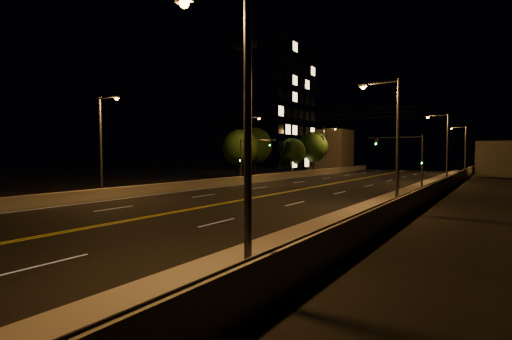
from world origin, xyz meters
The scene contains 24 objects.
road centered at (0.00, 20.00, 0.01)m, with size 18.00×120.00×0.02m, color black.
sidewalk centered at (10.80, 20.00, 0.15)m, with size 3.60×120.00×0.30m, color gray.
curb centered at (8.93, 20.00, 0.07)m, with size 0.14×120.00×0.15m, color gray.
parapet_wall centered at (12.45, 20.00, 0.80)m, with size 0.30×120.00×1.00m, color gray.
jersey_barrier centered at (-9.18, 20.00, 0.47)m, with size 0.45×120.00×0.94m, color gray.
distant_building_right centered at (16.50, 68.11, 2.81)m, with size 6.00×10.00×5.63m, color gray.
distant_building_left centered at (-16.00, 76.27, 4.50)m, with size 8.00×8.00×9.01m, color gray.
parapet_rail centered at (12.45, 20.00, 1.33)m, with size 0.06×0.06×120.00m, color black.
lane_markings centered at (0.00, 19.93, 0.02)m, with size 17.32×116.00×0.00m.
streetlight_0 centered at (11.50, 2.96, 4.86)m, with size 2.55×0.28×8.33m.
streetlight_1 centered at (11.50, 19.11, 4.86)m, with size 2.55×0.28×8.33m.
streetlight_2 centered at (11.50, 43.52, 4.86)m, with size 2.55×0.28×8.33m.
streetlight_3 centered at (11.50, 67.86, 4.86)m, with size 2.55×0.28×8.33m.
streetlight_4 centered at (-9.90, 13.36, 4.86)m, with size 2.55×0.28×8.33m.
streetlight_5 centered at (-9.90, 33.63, 4.86)m, with size 2.55×0.28×8.33m.
streetlight_6 centered at (-9.90, 58.56, 4.86)m, with size 2.55×0.28×8.33m.
traffic_signal_right centered at (9.93, 32.29, 3.51)m, with size 5.11×0.31×5.46m.
traffic_signal_left centered at (-8.73, 32.29, 3.51)m, with size 5.11×0.31×5.46m.
overhead_wires centered at (0.00, 29.50, 7.40)m, with size 22.00×0.03×0.83m.
building_tower centered at (-25.00, 53.75, 12.02)m, with size 24.00×15.00×25.18m.
tree_0 centered at (-13.94, 37.75, 4.46)m, with size 5.22×5.22×7.08m.
tree_1 centered at (-16.05, 44.45, 4.91)m, with size 5.75×5.75×7.79m.
tree_2 centered at (-13.76, 53.07, 4.01)m, with size 4.69×4.69×6.36m.
tree_3 centered at (-12.69, 59.24, 4.89)m, with size 5.72×5.72×7.75m.
Camera 1 is at (17.24, -4.80, 3.78)m, focal length 26.00 mm.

